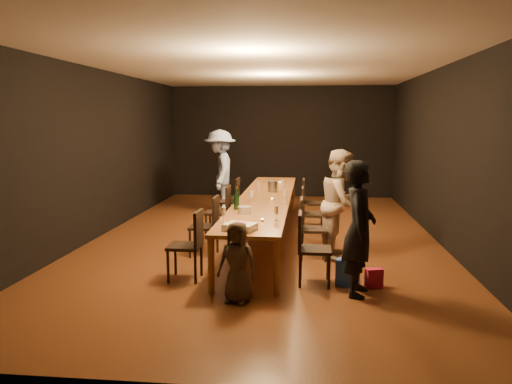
# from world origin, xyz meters

# --- Properties ---
(ground) EXTENTS (10.00, 10.00, 0.00)m
(ground) POSITION_xyz_m (0.00, 0.00, 0.00)
(ground) COLOR #462711
(ground) RESTS_ON ground
(room_shell) EXTENTS (6.04, 10.04, 3.02)m
(room_shell) POSITION_xyz_m (0.00, 0.00, 2.08)
(room_shell) COLOR black
(room_shell) RESTS_ON ground
(table) EXTENTS (0.90, 6.00, 0.75)m
(table) POSITION_xyz_m (0.00, 0.00, 0.70)
(table) COLOR olive
(table) RESTS_ON ground
(chair_right_0) EXTENTS (0.42, 0.42, 0.93)m
(chair_right_0) POSITION_xyz_m (0.85, -2.40, 0.47)
(chair_right_0) COLOR black
(chair_right_0) RESTS_ON ground
(chair_right_1) EXTENTS (0.42, 0.42, 0.93)m
(chair_right_1) POSITION_xyz_m (0.85, -1.20, 0.47)
(chair_right_1) COLOR black
(chair_right_1) RESTS_ON ground
(chair_right_2) EXTENTS (0.42, 0.42, 0.93)m
(chair_right_2) POSITION_xyz_m (0.85, 0.00, 0.47)
(chair_right_2) COLOR black
(chair_right_2) RESTS_ON ground
(chair_right_3) EXTENTS (0.42, 0.42, 0.93)m
(chair_right_3) POSITION_xyz_m (0.85, 1.20, 0.47)
(chair_right_3) COLOR black
(chair_right_3) RESTS_ON ground
(chair_left_0) EXTENTS (0.42, 0.42, 0.93)m
(chair_left_0) POSITION_xyz_m (-0.85, -2.40, 0.47)
(chair_left_0) COLOR black
(chair_left_0) RESTS_ON ground
(chair_left_1) EXTENTS (0.42, 0.42, 0.93)m
(chair_left_1) POSITION_xyz_m (-0.85, -1.20, 0.47)
(chair_left_1) COLOR black
(chair_left_1) RESTS_ON ground
(chair_left_2) EXTENTS (0.42, 0.42, 0.93)m
(chair_left_2) POSITION_xyz_m (-0.85, 0.00, 0.47)
(chair_left_2) COLOR black
(chair_left_2) RESTS_ON ground
(chair_left_3) EXTENTS (0.42, 0.42, 0.93)m
(chair_left_3) POSITION_xyz_m (-0.85, 1.20, 0.47)
(chair_left_3) COLOR black
(chair_left_3) RESTS_ON ground
(woman_birthday) EXTENTS (0.48, 0.65, 1.63)m
(woman_birthday) POSITION_xyz_m (1.37, -2.73, 0.82)
(woman_birthday) COLOR black
(woman_birthday) RESTS_ON ground
(woman_tan) EXTENTS (0.82, 0.94, 1.66)m
(woman_tan) POSITION_xyz_m (1.26, -1.03, 0.83)
(woman_tan) COLOR beige
(woman_tan) RESTS_ON ground
(man_blue) EXTENTS (0.91, 1.32, 1.88)m
(man_blue) POSITION_xyz_m (-1.24, 2.44, 0.94)
(man_blue) COLOR #879ED2
(man_blue) RESTS_ON ground
(child) EXTENTS (0.52, 0.40, 0.95)m
(child) POSITION_xyz_m (-0.04, -3.14, 0.47)
(child) COLOR #423325
(child) RESTS_ON ground
(gift_bag_red) EXTENTS (0.23, 0.17, 0.25)m
(gift_bag_red) POSITION_xyz_m (1.60, -2.47, 0.12)
(gift_bag_red) COLOR #D62048
(gift_bag_red) RESTS_ON ground
(gift_bag_blue) EXTENTS (0.32, 0.26, 0.34)m
(gift_bag_blue) POSITION_xyz_m (1.27, -2.43, 0.17)
(gift_bag_blue) COLOR #264BA8
(gift_bag_blue) RESTS_ON ground
(birthday_cake) EXTENTS (0.44, 0.39, 0.09)m
(birthday_cake) POSITION_xyz_m (-0.07, -2.69, 0.79)
(birthday_cake) COLOR white
(birthday_cake) RESTS_ON table
(plate_stack) EXTENTS (0.25, 0.25, 0.11)m
(plate_stack) POSITION_xyz_m (-0.16, -1.61, 0.80)
(plate_stack) COLOR silver
(plate_stack) RESTS_ON table
(champagne_bottle) EXTENTS (0.10, 0.10, 0.35)m
(champagne_bottle) POSITION_xyz_m (-0.32, -1.28, 0.93)
(champagne_bottle) COLOR black
(champagne_bottle) RESTS_ON table
(ice_bucket) EXTENTS (0.22, 0.22, 0.20)m
(ice_bucket) POSITION_xyz_m (0.08, 0.67, 0.85)
(ice_bucket) COLOR #A1A1A6
(ice_bucket) RESTS_ON table
(wineglass_0) EXTENTS (0.06, 0.06, 0.21)m
(wineglass_0) POSITION_xyz_m (-0.36, -2.23, 0.85)
(wineglass_0) COLOR beige
(wineglass_0) RESTS_ON table
(wineglass_1) EXTENTS (0.06, 0.06, 0.21)m
(wineglass_1) POSITION_xyz_m (0.33, -2.07, 0.85)
(wineglass_1) COLOR beige
(wineglass_1) RESTS_ON table
(wineglass_2) EXTENTS (0.06, 0.06, 0.21)m
(wineglass_2) POSITION_xyz_m (-0.16, -0.68, 0.85)
(wineglass_2) COLOR silver
(wineglass_2) RESTS_ON table
(wineglass_3) EXTENTS (0.06, 0.06, 0.21)m
(wineglass_3) POSITION_xyz_m (0.37, -0.50, 0.85)
(wineglass_3) COLOR beige
(wineglass_3) RESTS_ON table
(wineglass_4) EXTENTS (0.06, 0.06, 0.21)m
(wineglass_4) POSITION_xyz_m (-0.17, 0.52, 0.85)
(wineglass_4) COLOR silver
(wineglass_4) RESTS_ON table
(wineglass_5) EXTENTS (0.06, 0.06, 0.21)m
(wineglass_5) POSITION_xyz_m (0.26, 0.98, 0.85)
(wineglass_5) COLOR silver
(wineglass_5) RESTS_ON table
(tealight_near) EXTENTS (0.05, 0.05, 0.03)m
(tealight_near) POSITION_xyz_m (0.15, -2.13, 0.77)
(tealight_near) COLOR #B2B7B2
(tealight_near) RESTS_ON table
(tealight_mid) EXTENTS (0.05, 0.05, 0.03)m
(tealight_mid) POSITION_xyz_m (0.15, -0.37, 0.77)
(tealight_mid) COLOR #B2B7B2
(tealight_mid) RESTS_ON table
(tealight_far) EXTENTS (0.05, 0.05, 0.03)m
(tealight_far) POSITION_xyz_m (0.15, 1.88, 0.77)
(tealight_far) COLOR #B2B7B2
(tealight_far) RESTS_ON table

